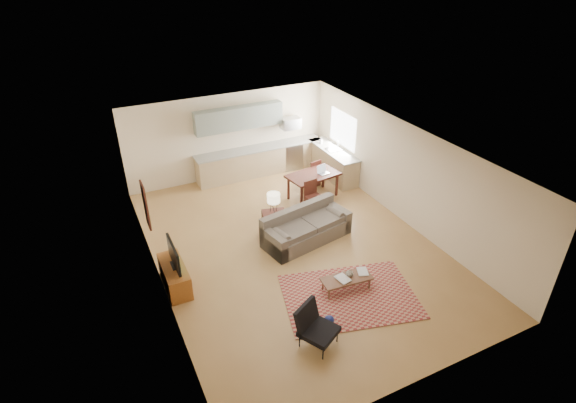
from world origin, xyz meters
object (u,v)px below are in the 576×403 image
sofa (307,226)px  coffee_table (346,284)px  console_table (274,223)px  tv_credenza (175,276)px  armchair (319,328)px  dining_table (313,186)px

sofa → coffee_table: (-0.13, -2.07, -0.24)m
console_table → tv_credenza: bearing=-148.2°
tv_credenza → console_table: 2.94m
sofa → armchair: 3.45m
armchair → dining_table: size_ratio=0.55×
sofa → tv_credenza: size_ratio=1.95×
sofa → tv_credenza: bearing=174.1°
coffee_table → dining_table: 4.19m
tv_credenza → sofa: bearing=5.3°
sofa → coffee_table: bearing=-104.7°
tv_credenza → console_table: (2.80, 0.91, 0.06)m
console_table → dining_table: dining_table is taller
coffee_table → armchair: armchair is taller
coffee_table → armchair: (-1.30, -1.08, 0.24)m
tv_credenza → console_table: console_table is taller
console_table → dining_table: bearing=48.9°
armchair → tv_credenza: 3.47m
dining_table → console_table: bearing=-153.7°
armchair → dining_table: 5.69m
dining_table → tv_credenza: bearing=-163.4°
dining_table → armchair: bearing=-126.5°
sofa → console_table: (-0.64, 0.59, -0.07)m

